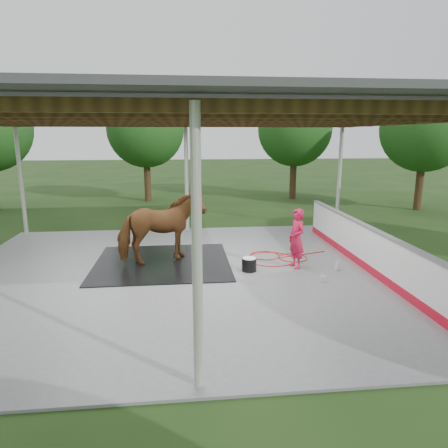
{
  "coord_description": "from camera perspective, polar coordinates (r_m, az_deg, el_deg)",
  "views": [
    {
      "loc": [
        -0.18,
        -9.71,
        3.49
      ],
      "look_at": [
        0.91,
        0.54,
        1.19
      ],
      "focal_mm": 32.0,
      "sensor_mm": 36.0,
      "label": 1
    }
  ],
  "objects": [
    {
      "name": "tree_belt",
      "position": [
        10.63,
        -3.6,
        14.16
      ],
      "size": [
        28.0,
        28.0,
        5.8
      ],
      "color": "#382314",
      "rests_on": "ground"
    },
    {
      "name": "dasher_board",
      "position": [
        11.21,
        19.44,
        -3.14
      ],
      "size": [
        0.16,
        8.0,
        1.15
      ],
      "color": "red",
      "rests_on": "concrete_slab"
    },
    {
      "name": "wash_bucket",
      "position": [
        10.38,
        3.61,
        -5.76
      ],
      "size": [
        0.38,
        0.38,
        0.35
      ],
      "color": "black",
      "rests_on": "concrete_slab"
    },
    {
      "name": "pavilion_structure",
      "position": [
        9.73,
        -5.2,
        15.34
      ],
      "size": [
        12.6,
        10.6,
        4.05
      ],
      "color": "beige",
      "rests_on": "ground"
    },
    {
      "name": "handler",
      "position": [
        10.61,
        10.33,
        -2.08
      ],
      "size": [
        0.5,
        0.65,
        1.59
      ],
      "primitive_type": "imported",
      "rotation": [
        0.0,
        0.0,
        -1.34
      ],
      "color": "#B91338",
      "rests_on": "concrete_slab"
    },
    {
      "name": "soap_bottle_b",
      "position": [
        9.9,
        13.93,
        -7.46
      ],
      "size": [
        0.12,
        0.13,
        0.22
      ],
      "primitive_type": "imported",
      "rotation": [
        0.0,
        0.0,
        -0.31
      ],
      "color": "#338CD8",
      "rests_on": "concrete_slab"
    },
    {
      "name": "hose_coil",
      "position": [
        11.53,
        7.21,
        -4.81
      ],
      "size": [
        2.46,
        1.46,
        0.02
      ],
      "color": "#BB0E0D",
      "rests_on": "concrete_slab"
    },
    {
      "name": "rubber_mat",
      "position": [
        11.17,
        -8.78,
        -5.43
      ],
      "size": [
        3.64,
        3.41,
        0.03
      ],
      "primitive_type": "cube",
      "color": "black",
      "rests_on": "concrete_slab"
    },
    {
      "name": "soap_bottle_a",
      "position": [
        10.82,
        15.92,
        -5.62
      ],
      "size": [
        0.16,
        0.16,
        0.3
      ],
      "primitive_type": "imported",
      "rotation": [
        0.0,
        0.0,
        0.52
      ],
      "color": "silver",
      "rests_on": "concrete_slab"
    },
    {
      "name": "concrete_slab",
      "position": [
        10.32,
        -4.76,
        -7.09
      ],
      "size": [
        12.0,
        10.0,
        0.05
      ],
      "primitive_type": "cube",
      "color": "slate",
      "rests_on": "ground"
    },
    {
      "name": "ground",
      "position": [
        10.32,
        -4.76,
        -7.22
      ],
      "size": [
        100.0,
        100.0,
        0.0
      ],
      "primitive_type": "plane",
      "color": "#1E3814"
    },
    {
      "name": "horse",
      "position": [
        10.91,
        -8.95,
        -0.54
      ],
      "size": [
        2.51,
        1.83,
        1.93
      ],
      "primitive_type": "imported",
      "rotation": [
        0.0,
        0.0,
        1.96
      ],
      "color": "brown",
      "rests_on": "rubber_mat"
    }
  ]
}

